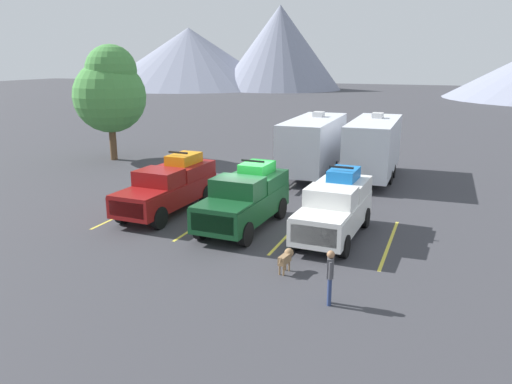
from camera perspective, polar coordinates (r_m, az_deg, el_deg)
The scene contains 14 objects.
ground_plane at distance 21.37m, azimuth -0.53°, elevation -3.46°, with size 240.00×240.00×0.00m, color #38383D.
pickup_truck_a at distance 22.92m, azimuth -9.73°, elevation 0.69°, with size 2.25×5.84×2.61m.
pickup_truck_b at distance 20.53m, azimuth -1.23°, elevation -0.67°, with size 2.32×5.38×2.65m.
pickup_truck_c at distance 19.69m, azimuth 8.93°, elevation -1.67°, with size 2.20×5.27×2.64m.
lot_stripe_a at distance 23.66m, azimuth -14.02°, elevation -2.08°, with size 0.12×5.50×0.01m, color gold.
lot_stripe_b at distance 21.74m, azimuth -5.69°, elevation -3.21°, with size 0.12×5.50×0.01m, color gold.
lot_stripe_c at distance 20.37m, azimuth 4.03°, elevation -4.43°, with size 0.12×5.50×0.01m, color gold.
lot_stripe_d at distance 19.66m, azimuth 14.82°, elevation -5.64°, with size 0.12×5.50×0.01m, color gold.
camper_trailer_a at distance 29.81m, azimuth 6.49°, elevation 5.52°, with size 2.62×8.56×3.64m.
camper_trailer_b at distance 29.34m, azimuth 13.12°, elevation 5.12°, with size 2.53×8.43×3.68m.
person_a at distance 14.36m, azimuth 8.36°, elevation -9.11°, with size 0.24×0.35×1.61m.
dog at distance 16.49m, azimuth 3.45°, elevation -7.34°, with size 0.34×0.88×0.74m.
tree_a at distance 35.34m, azimuth -16.15°, elevation 11.00°, with size 4.78×4.78×7.61m.
mountain_ridge at distance 105.38m, azimuth 14.48°, elevation 14.40°, with size 129.36×49.39×17.69m.
Camera 1 is at (7.53, -18.84, 6.74)m, focal length 35.43 mm.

